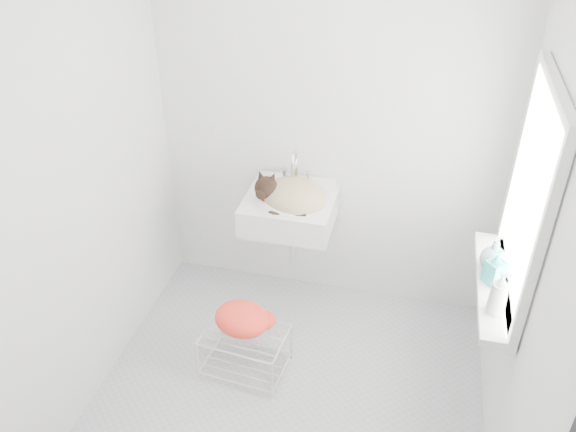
% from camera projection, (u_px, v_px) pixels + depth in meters
% --- Properties ---
extents(floor, '(2.20, 2.00, 0.02)m').
position_uv_depth(floor, '(290.00, 389.00, 3.46)').
color(floor, '#AEB1B5').
rests_on(floor, ground).
extents(back_wall, '(2.20, 0.02, 2.50)m').
position_uv_depth(back_wall, '(329.00, 126.00, 3.60)').
color(back_wall, silver).
rests_on(back_wall, ground).
extents(right_wall, '(0.02, 2.00, 2.50)m').
position_uv_depth(right_wall, '(535.00, 241.00, 2.56)').
color(right_wall, silver).
rests_on(right_wall, ground).
extents(left_wall, '(0.02, 2.00, 2.50)m').
position_uv_depth(left_wall, '(83.00, 182.00, 3.01)').
color(left_wall, silver).
rests_on(left_wall, ground).
extents(window_glass, '(0.01, 0.80, 1.00)m').
position_uv_depth(window_glass, '(532.00, 199.00, 2.68)').
color(window_glass, white).
rests_on(window_glass, right_wall).
extents(window_frame, '(0.04, 0.90, 1.10)m').
position_uv_depth(window_frame, '(528.00, 198.00, 2.68)').
color(window_frame, white).
rests_on(window_frame, right_wall).
extents(windowsill, '(0.16, 0.88, 0.04)m').
position_uv_depth(windowsill, '(493.00, 285.00, 2.97)').
color(windowsill, white).
rests_on(windowsill, right_wall).
extents(sink, '(0.56, 0.49, 0.22)m').
position_uv_depth(sink, '(289.00, 199.00, 3.64)').
color(sink, white).
rests_on(sink, back_wall).
extents(faucet, '(0.20, 0.14, 0.20)m').
position_uv_depth(faucet, '(296.00, 166.00, 3.71)').
color(faucet, silver).
rests_on(faucet, sink).
extents(cat, '(0.45, 0.38, 0.27)m').
position_uv_depth(cat, '(291.00, 195.00, 3.61)').
color(cat, tan).
rests_on(cat, sink).
extents(wire_rack, '(0.50, 0.37, 0.28)m').
position_uv_depth(wire_rack, '(245.00, 350.00, 3.52)').
color(wire_rack, silver).
rests_on(wire_rack, floor).
extents(towel, '(0.40, 0.34, 0.14)m').
position_uv_depth(towel, '(242.00, 324.00, 3.47)').
color(towel, '#E94400').
rests_on(towel, wire_rack).
extents(bottle_a, '(0.08, 0.08, 0.20)m').
position_uv_depth(bottle_a, '(494.00, 312.00, 2.77)').
color(bottle_a, white).
rests_on(bottle_a, windowsill).
extents(bottle_b, '(0.12, 0.12, 0.19)m').
position_uv_depth(bottle_b, '(492.00, 282.00, 2.96)').
color(bottle_b, teal).
rests_on(bottle_b, windowsill).
extents(bottle_c, '(0.18, 0.18, 0.17)m').
position_uv_depth(bottle_c, '(491.00, 267.00, 3.06)').
color(bottle_c, '#A3BBC3').
rests_on(bottle_c, windowsill).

